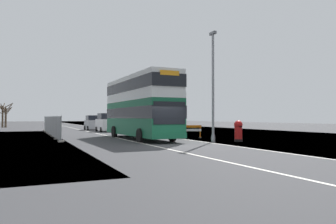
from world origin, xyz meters
The scene contains 11 objects.
ground centered at (0.64, 0.11, -0.05)m, with size 140.00×280.00×0.10m.
double_decker_bus centered at (0.12, 7.08, 2.71)m, with size 2.97×11.60×5.10m.
lamppost_foreground centered at (3.88, 1.80, 3.77)m, with size 0.29×0.70×8.01m.
red_pillar_postbox centered at (5.79, 1.38, 0.85)m, with size 0.63×0.63×1.55m.
roadworks_barrier centered at (4.37, 6.13, 0.71)m, with size 1.88×0.86×1.11m.
construction_site_fence centered at (-6.17, 16.31, 0.91)m, with size 0.44×20.60×1.91m.
car_oncoming_near centered at (0.75, 21.71, 1.08)m, with size 2.03×4.32×2.29m.
car_receding_mid centered at (0.28, 27.91, 0.97)m, with size 1.93×3.96×2.06m.
bare_tree_far_verge_near centered at (-12.08, 45.31, 2.31)m, with size 3.54×2.64×4.41m.
bare_tree_far_verge_mid centered at (-11.59, 45.29, 2.21)m, with size 2.25×1.89×4.10m.
pedestrian_at_kerb centered at (4.14, 6.89, 0.83)m, with size 0.34×0.34×1.65m.
Camera 1 is at (-8.59, -17.95, 1.77)m, focal length 34.21 mm.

